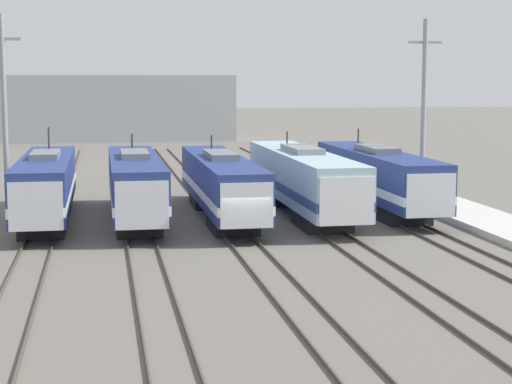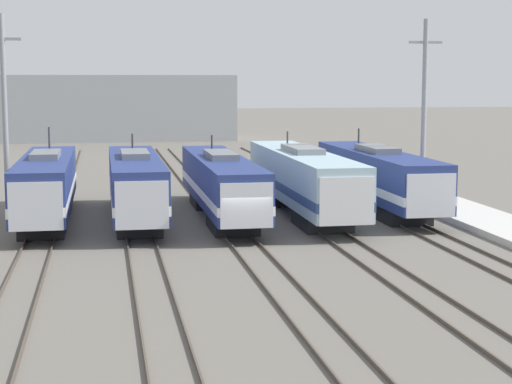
% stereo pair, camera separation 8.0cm
% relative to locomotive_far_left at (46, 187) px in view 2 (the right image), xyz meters
% --- Properties ---
extents(ground_plane, '(400.00, 400.00, 0.00)m').
position_rel_locomotive_far_left_xyz_m(ground_plane, '(10.18, -8.40, -2.12)').
color(ground_plane, '#666059').
extents(rail_pair_far_left, '(1.50, 120.00, 0.15)m').
position_rel_locomotive_far_left_xyz_m(rail_pair_far_left, '(-0.00, -8.40, -2.05)').
color(rail_pair_far_left, '#4C4238').
rests_on(rail_pair_far_left, ground_plane).
extents(rail_pair_center_left, '(1.51, 120.00, 0.15)m').
position_rel_locomotive_far_left_xyz_m(rail_pair_center_left, '(5.09, -8.40, -2.05)').
color(rail_pair_center_left, '#4C4238').
rests_on(rail_pair_center_left, ground_plane).
extents(rail_pair_center, '(1.51, 120.00, 0.15)m').
position_rel_locomotive_far_left_xyz_m(rail_pair_center, '(10.18, -8.40, -2.05)').
color(rail_pair_center, '#4C4238').
rests_on(rail_pair_center, ground_plane).
extents(rail_pair_center_right, '(1.51, 120.00, 0.15)m').
position_rel_locomotive_far_left_xyz_m(rail_pair_center_right, '(15.27, -8.40, -2.05)').
color(rail_pair_center_right, '#4C4238').
rests_on(rail_pair_center_right, ground_plane).
extents(rail_pair_far_right, '(1.50, 120.00, 0.15)m').
position_rel_locomotive_far_left_xyz_m(rail_pair_far_right, '(20.36, -8.40, -2.05)').
color(rail_pair_far_right, '#4C4238').
rests_on(rail_pair_far_right, ground_plane).
extents(locomotive_far_left, '(2.87, 17.05, 5.33)m').
position_rel_locomotive_far_left_xyz_m(locomotive_far_left, '(0.00, 0.00, 0.00)').
color(locomotive_far_left, black).
rests_on(locomotive_far_left, ground_plane).
extents(locomotive_center_left, '(2.89, 17.04, 4.89)m').
position_rel_locomotive_far_left_xyz_m(locomotive_center_left, '(5.09, -0.44, -0.00)').
color(locomotive_center_left, black).
rests_on(locomotive_center_left, ground_plane).
extents(locomotive_center, '(2.91, 18.85, 4.70)m').
position_rel_locomotive_far_left_xyz_m(locomotive_center, '(10.18, -0.12, -0.07)').
color(locomotive_center, black).
rests_on(locomotive_center, ground_plane).
extents(locomotive_center_right, '(3.12, 19.65, 4.85)m').
position_rel_locomotive_far_left_xyz_m(locomotive_center_right, '(15.27, 0.26, 0.04)').
color(locomotive_center_right, '#232326').
rests_on(locomotive_center_right, ground_plane).
extents(locomotive_far_right, '(3.02, 18.41, 4.95)m').
position_rel_locomotive_far_left_xyz_m(locomotive_far_right, '(20.36, 1.20, -0.02)').
color(locomotive_far_right, black).
rests_on(locomotive_far_right, ground_plane).
extents(catenary_tower_left, '(2.14, 0.31, 11.98)m').
position_rel_locomotive_far_left_xyz_m(catenary_tower_left, '(-2.26, 1.12, 4.07)').
color(catenary_tower_left, gray).
rests_on(catenary_tower_left, ground_plane).
extents(catenary_tower_right, '(2.14, 0.31, 11.98)m').
position_rel_locomotive_far_left_xyz_m(catenary_tower_right, '(23.19, 1.12, 4.07)').
color(catenary_tower_right, gray).
rests_on(catenary_tower_right, ground_plane).
extents(depot_building, '(43.56, 13.32, 8.80)m').
position_rel_locomotive_far_left_xyz_m(depot_building, '(-0.74, 69.84, 2.28)').
color(depot_building, '#9EA3A8').
rests_on(depot_building, ground_plane).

